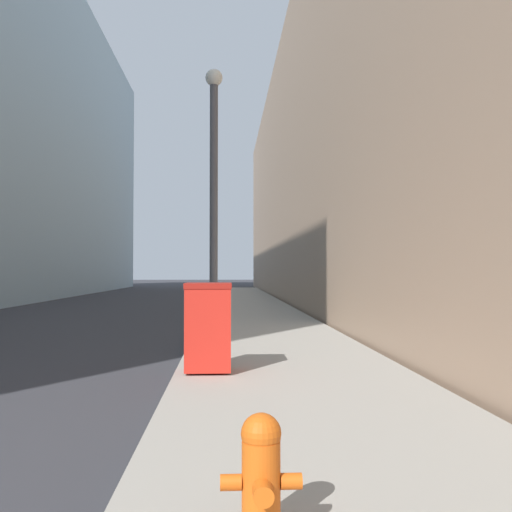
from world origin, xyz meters
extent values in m
cube|color=#9E998E|center=(5.73, 18.00, 0.06)|extent=(3.45, 60.00, 0.12)
cube|color=#9E7F66|center=(13.56, 26.00, 6.84)|extent=(12.00, 60.00, 13.67)
cylinder|color=#D15614|center=(4.94, 1.19, 0.38)|extent=(0.22, 0.22, 0.51)
sphere|color=#D15614|center=(4.94, 1.19, 0.67)|extent=(0.23, 0.23, 0.23)
cylinder|color=#D15614|center=(4.94, 1.19, 0.74)|extent=(0.06, 0.06, 0.05)
cylinder|color=#D15614|center=(4.94, 1.03, 0.40)|extent=(0.11, 0.12, 0.11)
cylinder|color=#D15614|center=(4.77, 1.19, 0.40)|extent=(0.12, 0.09, 0.09)
cylinder|color=#D15614|center=(5.11, 1.19, 0.40)|extent=(0.12, 0.09, 0.09)
cube|color=red|center=(4.49, 6.27, 0.74)|extent=(0.65, 0.65, 1.17)
cube|color=maroon|center=(4.49, 6.27, 1.37)|extent=(0.67, 0.67, 0.08)
cylinder|color=black|center=(4.21, 6.54, 0.20)|extent=(0.05, 0.16, 0.16)
cylinder|color=black|center=(4.77, 6.54, 0.20)|extent=(0.05, 0.16, 0.16)
cylinder|color=#4C4C51|center=(4.48, 10.36, 0.25)|extent=(0.34, 0.34, 0.25)
cylinder|color=#4C4C51|center=(4.48, 10.36, 2.89)|extent=(0.18, 0.18, 5.54)
sphere|color=silver|center=(4.48, 10.36, 5.81)|extent=(0.37, 0.37, 0.37)
camera|label=1|loc=(4.74, -2.02, 1.58)|focal=40.00mm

